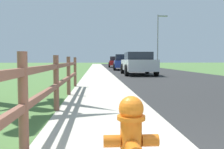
{
  "coord_description": "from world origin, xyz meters",
  "views": [
    {
      "loc": [
        -1.19,
        -1.33,
        1.04
      ],
      "look_at": [
        -0.67,
        6.66,
        0.56
      ],
      "focal_mm": 39.51,
      "sensor_mm": 36.0,
      "label": 1
    }
  ],
  "objects_px": {
    "parked_suv_silver": "(138,63)",
    "parked_car_red": "(116,62)",
    "parked_car_blue": "(124,62)",
    "street_lamp": "(159,37)",
    "fire_hydrant": "(131,137)"
  },
  "relations": [
    {
      "from": "parked_suv_silver",
      "to": "parked_car_red",
      "type": "relative_size",
      "value": 1.11
    },
    {
      "from": "parked_car_blue",
      "to": "street_lamp",
      "type": "relative_size",
      "value": 0.79
    },
    {
      "from": "street_lamp",
      "to": "parked_car_red",
      "type": "bearing_deg",
      "value": 127.09
    },
    {
      "from": "parked_suv_silver",
      "to": "street_lamp",
      "type": "height_order",
      "value": "street_lamp"
    },
    {
      "from": "fire_hydrant",
      "to": "parked_car_blue",
      "type": "bearing_deg",
      "value": 83.71
    },
    {
      "from": "parked_car_blue",
      "to": "parked_car_red",
      "type": "xyz_separation_m",
      "value": [
        -0.08,
        9.03,
        -0.04
      ]
    },
    {
      "from": "fire_hydrant",
      "to": "street_lamp",
      "type": "bearing_deg",
      "value": 75.12
    },
    {
      "from": "parked_car_blue",
      "to": "street_lamp",
      "type": "distance_m",
      "value": 6.12
    },
    {
      "from": "fire_hydrant",
      "to": "parked_car_red",
      "type": "bearing_deg",
      "value": 85.62
    },
    {
      "from": "parked_suv_silver",
      "to": "parked_car_red",
      "type": "height_order",
      "value": "parked_suv_silver"
    },
    {
      "from": "fire_hydrant",
      "to": "parked_suv_silver",
      "type": "xyz_separation_m",
      "value": [
        2.59,
        14.78,
        0.42
      ]
    },
    {
      "from": "parked_car_blue",
      "to": "parked_car_red",
      "type": "bearing_deg",
      "value": 90.51
    },
    {
      "from": "parked_suv_silver",
      "to": "parked_car_red",
      "type": "xyz_separation_m",
      "value": [
        -0.14,
        17.21,
        -0.05
      ]
    },
    {
      "from": "parked_suv_silver",
      "to": "street_lamp",
      "type": "xyz_separation_m",
      "value": [
        4.33,
        11.29,
        2.89
      ]
    },
    {
      "from": "fire_hydrant",
      "to": "parked_suv_silver",
      "type": "height_order",
      "value": "parked_suv_silver"
    }
  ]
}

